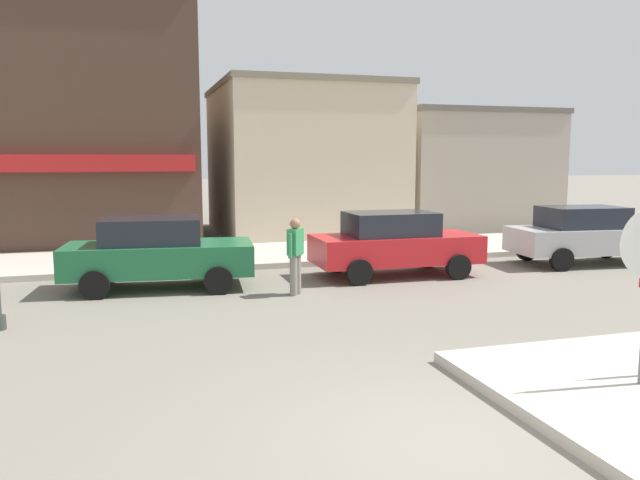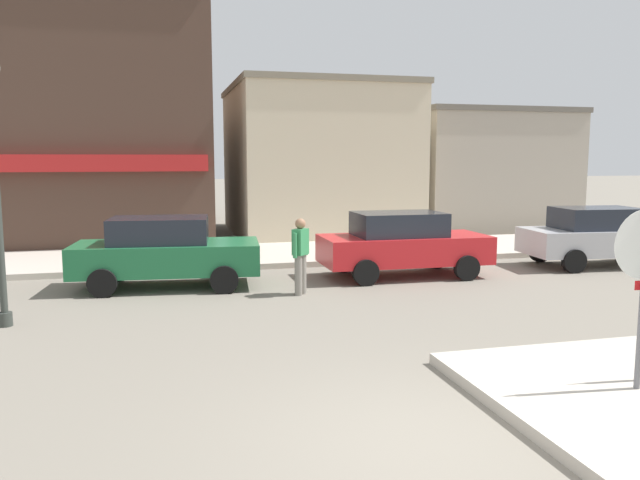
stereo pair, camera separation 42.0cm
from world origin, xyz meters
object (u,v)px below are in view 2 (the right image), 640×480
at_px(parked_car_second, 403,243).
at_px(parked_car_third, 599,236).
at_px(parked_car_nearest, 165,251).
at_px(pedestrian_crossing_near, 300,254).

distance_m(parked_car_second, parked_car_third, 5.59).
bearing_deg(parked_car_third, parked_car_second, -179.25).
xyz_separation_m(parked_car_nearest, parked_car_third, (11.15, -0.04, 0.00)).
distance_m(parked_car_nearest, parked_car_second, 5.55).
xyz_separation_m(parked_car_second, pedestrian_crossing_near, (-2.83, -1.35, 0.06)).
distance_m(parked_car_nearest, pedestrian_crossing_near, 3.10).
height_order(parked_car_second, parked_car_third, same).
xyz_separation_m(parked_car_second, parked_car_third, (5.59, 0.07, 0.00)).
height_order(parked_car_second, pedestrian_crossing_near, pedestrian_crossing_near).
relative_size(parked_car_second, parked_car_third, 0.97).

